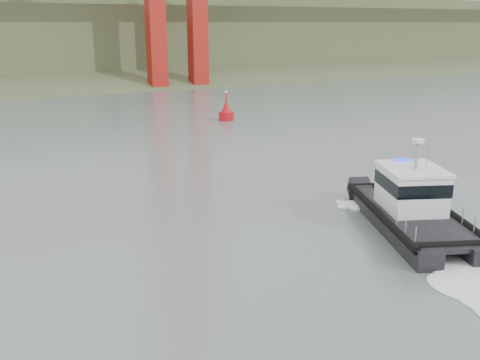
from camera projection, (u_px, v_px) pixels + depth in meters
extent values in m
plane|color=#4C5A57|center=(302.00, 274.00, 25.60)|extent=(400.00, 400.00, 0.00)
cube|color=#3A4B2B|center=(42.00, 85.00, 104.29)|extent=(500.00, 44.72, 16.25)
cube|color=#3A4B2B|center=(24.00, 47.00, 126.55)|extent=(500.00, 70.00, 18.00)
cube|color=#3A4B2B|center=(12.00, 25.00, 146.52)|extent=(500.00, 60.00, 16.00)
cube|color=black|center=(389.00, 223.00, 30.95)|extent=(5.36, 11.01, 1.23)
cube|color=black|center=(435.00, 221.00, 31.21)|extent=(5.36, 11.01, 1.23)
cube|color=black|center=(416.00, 217.00, 30.45)|extent=(7.38, 10.58, 0.26)
cube|color=silver|center=(411.00, 190.00, 31.06)|extent=(4.22, 4.57, 2.36)
cube|color=black|center=(412.00, 183.00, 30.94)|extent=(4.30, 4.65, 0.77)
cube|color=silver|center=(413.00, 169.00, 30.71)|extent=(4.48, 4.83, 0.16)
cylinder|color=gray|center=(417.00, 156.00, 30.18)|extent=(0.16, 0.16, 1.85)
cylinder|color=white|center=(418.00, 141.00, 29.93)|extent=(0.72, 0.72, 0.18)
cylinder|color=#A80B12|center=(226.00, 117.00, 65.92)|extent=(1.85, 1.85, 1.23)
cone|color=#A80B12|center=(226.00, 107.00, 65.57)|extent=(1.44, 1.44, 1.85)
cylinder|color=#A80B12|center=(226.00, 97.00, 65.22)|extent=(0.16, 0.16, 1.03)
sphere|color=#E5D87F|center=(226.00, 92.00, 65.05)|extent=(0.31, 0.31, 0.31)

